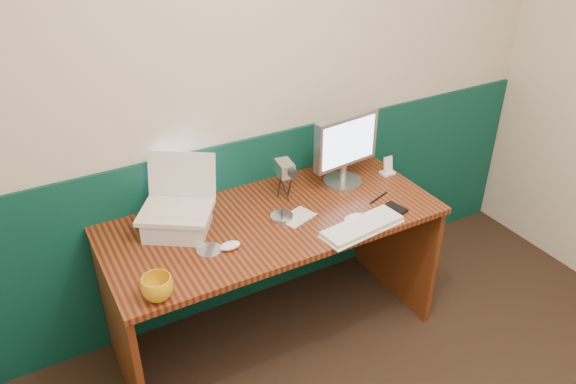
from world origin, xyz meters
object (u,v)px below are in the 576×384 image
desk (274,279)px  monitor (344,151)px  keyboard (362,227)px  mug (157,288)px  camcorder (285,181)px  laptop (173,189)px

desk → monitor: bearing=13.7°
desk → keyboard: 0.57m
monitor → mug: bearing=-167.2°
camcorder → desk: bearing=-128.3°
laptop → keyboard: 0.87m
mug → keyboard: bearing=0.0°
camcorder → keyboard: bearing=-59.2°
keyboard → camcorder: 0.46m
monitor → camcorder: 0.35m
monitor → mug: size_ratio=2.97×
monitor → keyboard: monitor is taller
monitor → keyboard: 0.46m
mug → camcorder: size_ratio=0.65×
laptop → keyboard: bearing=6.0°
desk → monitor: 0.74m
desk → keyboard: keyboard is taller
desk → keyboard: bearing=-42.2°
monitor → camcorder: size_ratio=1.93×
laptop → desk: bearing=19.6°
keyboard → camcorder: (-0.18, 0.42, 0.08)m
desk → laptop: bearing=165.7°
keyboard → camcorder: bearing=106.0°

